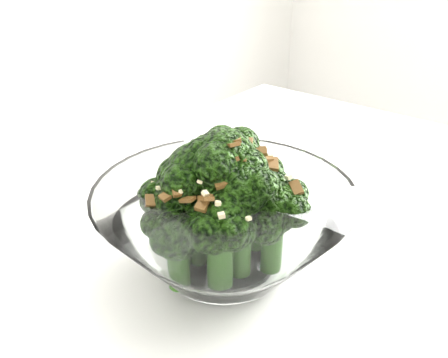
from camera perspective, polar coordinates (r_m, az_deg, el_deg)
broccoli_dish at (r=0.45m, az=-0.05°, el=-4.57°), size 0.23×0.23×0.14m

